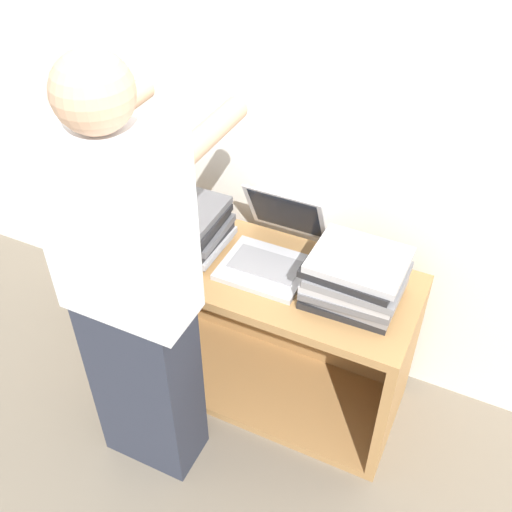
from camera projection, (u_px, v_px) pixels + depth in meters
name	position (u px, v px, depth m)	size (l,w,h in m)	color
ground_plane	(239.00, 427.00, 2.38)	(12.00, 12.00, 0.00)	#756B5B
wall_back	(308.00, 87.00, 2.00)	(8.00, 0.05, 2.40)	silver
cart	(270.00, 323.00, 2.38)	(1.11, 0.46, 0.65)	#A87A47
laptop_open	(272.00, 250.00, 2.14)	(0.30, 0.37, 0.24)	#B7B7BC
laptop_stack_left	(182.00, 226.00, 2.18)	(0.33, 0.27, 0.18)	#B7B7BC
laptop_stack_right	(355.00, 278.00, 1.96)	(0.32, 0.27, 0.18)	#232326
person	(133.00, 299.00, 1.83)	(0.40, 0.52, 1.55)	#2D3342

